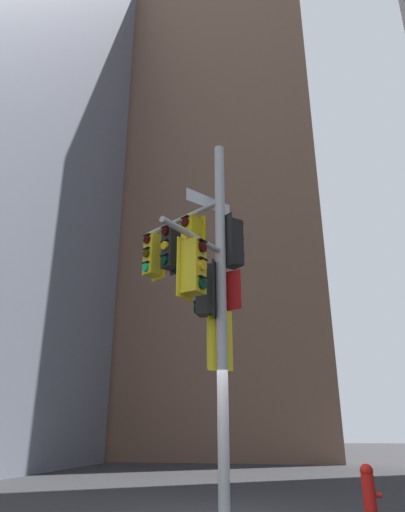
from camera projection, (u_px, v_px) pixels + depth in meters
name	position (u px, v px, depth m)	size (l,w,h in m)	color
building_mid_block	(227.00, 205.00, 33.80)	(12.07, 12.07, 33.73)	brown
signal_pole_assembly	(200.00, 278.00, 9.50)	(2.52, 3.33, 7.29)	#B2B2B5
fire_hydrant	(369.00, 490.00, 8.18)	(0.33, 0.23, 0.91)	red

